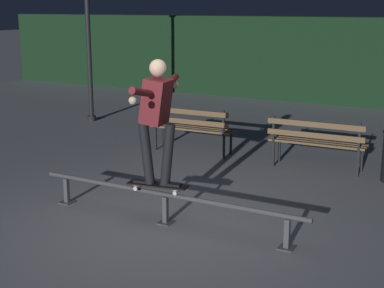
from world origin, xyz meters
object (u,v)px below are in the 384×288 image
(park_bench_left_center, at_px, (317,139))
(lamp_post_left, at_px, (87,14))
(grind_rail, at_px, (165,199))
(skateboard, at_px, (157,185))
(skateboarder, at_px, (157,112))
(park_bench_leftmost, at_px, (191,125))

(park_bench_left_center, relative_size, lamp_post_left, 0.41)
(grind_rail, xyz_separation_m, park_bench_left_center, (0.96, 3.22, 0.22))
(grind_rail, height_order, park_bench_left_center, park_bench_left_center)
(skateboard, xyz_separation_m, lamp_post_left, (-4.82, 4.77, 2.00))
(park_bench_left_center, bearing_deg, lamp_post_left, 165.29)
(skateboarder, height_order, park_bench_leftmost, skateboarder)
(park_bench_leftmost, bearing_deg, skateboard, -68.16)
(grind_rail, distance_m, park_bench_left_center, 3.37)
(grind_rail, height_order, skateboard, skateboard)
(grind_rail, distance_m, lamp_post_left, 7.20)
(skateboard, relative_size, park_bench_leftmost, 0.50)
(grind_rail, relative_size, park_bench_leftmost, 2.33)
(grind_rail, bearing_deg, park_bench_leftmost, 113.54)
(skateboarder, bearing_deg, park_bench_leftmost, 111.89)
(park_bench_left_center, bearing_deg, skateboarder, -108.35)
(skateboarder, xyz_separation_m, lamp_post_left, (-4.83, 4.77, 1.06))
(skateboard, height_order, skateboarder, skateboarder)
(skateboarder, bearing_deg, skateboard, -170.74)
(grind_rail, distance_m, park_bench_leftmost, 3.52)
(park_bench_leftmost, distance_m, lamp_post_left, 4.32)
(skateboard, relative_size, skateboarder, 0.51)
(park_bench_leftmost, bearing_deg, lamp_post_left, 156.34)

